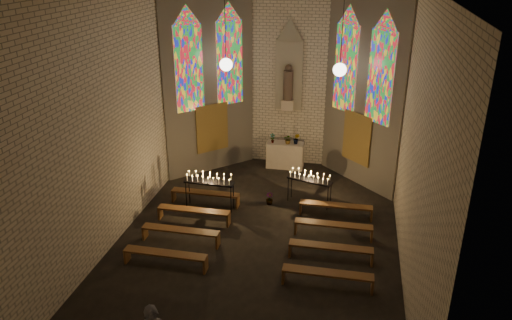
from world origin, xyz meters
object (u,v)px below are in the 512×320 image
Objects in this scene: aisle_flower_pot at (269,199)px; votive_stand_right at (310,178)px; votive_stand_left at (209,180)px; altar at (285,155)px.

aisle_flower_pot is 0.27× the size of votive_stand_right.
votive_stand_right is (3.12, 0.94, -0.08)m from votive_stand_left.
votive_stand_left is at bearing -161.10° from aisle_flower_pot.
aisle_flower_pot is at bearing -149.92° from votive_stand_right.
altar is 0.87× the size of votive_stand_left.
votive_stand_right reaches higher than altar.
altar is 4.23m from votive_stand_left.
altar is at bearing 129.88° from votive_stand_right.
votive_stand_left reaches higher than votive_stand_right.
votive_stand_right is (1.22, -2.80, 0.44)m from altar.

